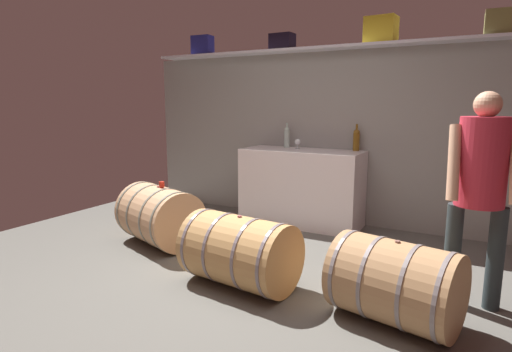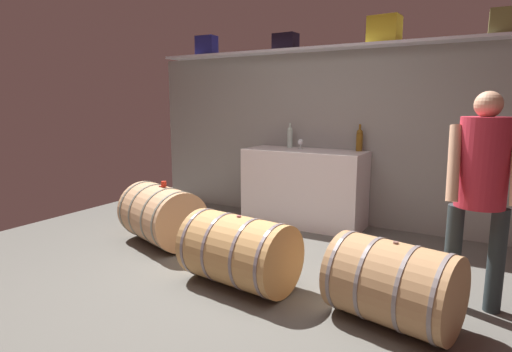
% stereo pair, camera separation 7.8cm
% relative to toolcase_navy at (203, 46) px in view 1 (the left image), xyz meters
% --- Properties ---
extents(ground_plane, '(6.56, 7.94, 0.02)m').
position_rel_toolcase_navy_xyz_m(ground_plane, '(1.87, -1.63, -2.33)').
color(ground_plane, '#595852').
extents(back_wall_panel, '(5.36, 0.10, 2.16)m').
position_rel_toolcase_navy_xyz_m(back_wall_panel, '(1.87, 0.15, -1.25)').
color(back_wall_panel, gray).
rests_on(back_wall_panel, ground).
extents(high_shelf_board, '(4.93, 0.40, 0.03)m').
position_rel_toolcase_navy_xyz_m(high_shelf_board, '(1.87, 0.00, -0.15)').
color(high_shelf_board, silver).
rests_on(high_shelf_board, back_wall_panel).
extents(toolcase_navy, '(0.29, 0.20, 0.27)m').
position_rel_toolcase_navy_xyz_m(toolcase_navy, '(0.00, 0.00, 0.00)').
color(toolcase_navy, navy).
rests_on(toolcase_navy, high_shelf_board).
extents(toolcase_black, '(0.30, 0.21, 0.20)m').
position_rel_toolcase_navy_xyz_m(toolcase_black, '(1.24, 0.00, -0.03)').
color(toolcase_black, black).
rests_on(toolcase_black, high_shelf_board).
extents(toolcase_yellow, '(0.36, 0.27, 0.30)m').
position_rel_toolcase_navy_xyz_m(toolcase_yellow, '(2.48, 0.00, 0.01)').
color(toolcase_yellow, yellow).
rests_on(toolcase_yellow, high_shelf_board).
extents(toolcase_olive, '(0.41, 0.31, 0.24)m').
position_rel_toolcase_navy_xyz_m(toolcase_olive, '(3.71, 0.00, -0.01)').
color(toolcase_olive, olive).
rests_on(toolcase_olive, high_shelf_board).
extents(work_cabinet, '(1.50, 0.60, 0.95)m').
position_rel_toolcase_navy_xyz_m(work_cabinet, '(1.63, -0.21, -1.85)').
color(work_cabinet, silver).
rests_on(work_cabinet, ground).
extents(wine_bottle_clear, '(0.07, 0.07, 0.32)m').
position_rel_toolcase_navy_xyz_m(wine_bottle_clear, '(1.34, -0.04, -1.23)').
color(wine_bottle_clear, '#ACC5BA').
rests_on(wine_bottle_clear, work_cabinet).
extents(wine_bottle_amber, '(0.08, 0.08, 0.32)m').
position_rel_toolcase_navy_xyz_m(wine_bottle_amber, '(2.24, 0.01, -1.23)').
color(wine_bottle_amber, brown).
rests_on(wine_bottle_amber, work_cabinet).
extents(wine_glass, '(0.07, 0.07, 0.13)m').
position_rel_toolcase_navy_xyz_m(wine_glass, '(1.53, -0.12, -1.29)').
color(wine_glass, white).
rests_on(wine_glass, work_cabinet).
extents(wine_barrel_near, '(1.04, 0.88, 0.65)m').
position_rel_toolcase_navy_xyz_m(wine_barrel_near, '(0.58, -1.67, -2.00)').
color(wine_barrel_near, tan).
rests_on(wine_barrel_near, ground).
extents(wine_barrel_far, '(0.93, 0.75, 0.60)m').
position_rel_toolcase_navy_xyz_m(wine_barrel_far, '(3.14, -2.16, -2.03)').
color(wine_barrel_far, '#AA7F53').
rests_on(wine_barrel_far, ground).
extents(wine_barrel_flank, '(0.99, 0.70, 0.61)m').
position_rel_toolcase_navy_xyz_m(wine_barrel_flank, '(1.88, -2.15, -2.02)').
color(wine_barrel_flank, tan).
rests_on(wine_barrel_flank, ground).
extents(tasting_cup, '(0.06, 0.06, 0.06)m').
position_rel_toolcase_navy_xyz_m(tasting_cup, '(0.62, -1.67, -1.65)').
color(tasting_cup, red).
rests_on(tasting_cup, wine_barrel_near).
extents(winemaker_pouring, '(0.50, 0.41, 1.61)m').
position_rel_toolcase_navy_xyz_m(winemaker_pouring, '(3.60, -1.63, -1.34)').
color(winemaker_pouring, '#2A3436').
rests_on(winemaker_pouring, ground).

